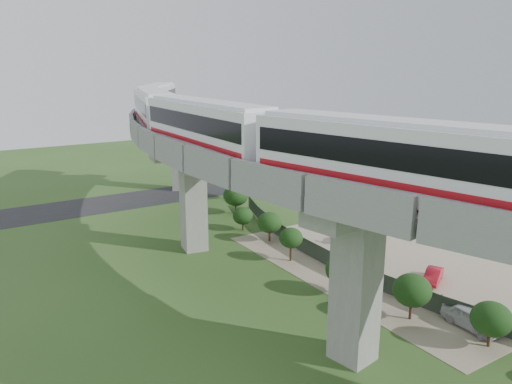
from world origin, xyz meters
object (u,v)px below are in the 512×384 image
metro_train (203,116)px  car_white (471,318)px  car_dark (353,235)px  car_red (433,276)px

metro_train → car_white: bearing=-66.3°
metro_train → car_dark: 18.43m
metro_train → car_red: metro_train is taller
car_white → car_dark: size_ratio=1.05×
car_red → car_white: bearing=-60.0°
car_red → car_dark: car_dark is taller
car_white → car_dark: (5.01, 16.25, -0.12)m
metro_train → car_dark: bearing=-14.8°
car_white → car_red: car_white is taller
car_white → metro_train: bearing=116.4°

